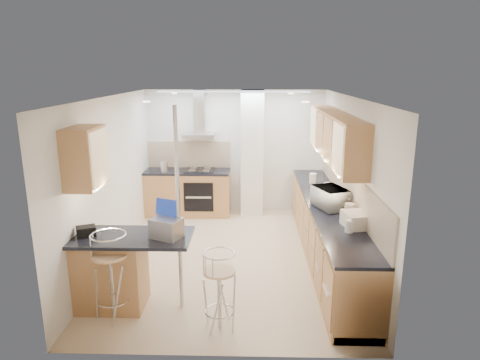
{
  "coord_description": "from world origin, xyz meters",
  "views": [
    {
      "loc": [
        0.32,
        -6.23,
        2.88
      ],
      "look_at": [
        0.16,
        0.2,
        1.22
      ],
      "focal_mm": 32.0,
      "sensor_mm": 36.0,
      "label": 1
    }
  ],
  "objects_px": {
    "bar_stool_near": "(112,276)",
    "bar_stool_end": "(219,291)",
    "bread_bin": "(356,220)",
    "microwave": "(331,198)",
    "laptop": "(166,228)"
  },
  "relations": [
    {
      "from": "bar_stool_near",
      "to": "bread_bin",
      "type": "relative_size",
      "value": 2.98
    },
    {
      "from": "bar_stool_near",
      "to": "bar_stool_end",
      "type": "distance_m",
      "value": 1.29
    },
    {
      "from": "bar_stool_near",
      "to": "bar_stool_end",
      "type": "relative_size",
      "value": 1.14
    },
    {
      "from": "laptop",
      "to": "bar_stool_near",
      "type": "xyz_separation_m",
      "value": [
        -0.62,
        -0.22,
        -0.52
      ]
    },
    {
      "from": "microwave",
      "to": "laptop",
      "type": "bearing_deg",
      "value": 98.74
    },
    {
      "from": "bar_stool_end",
      "to": "bar_stool_near",
      "type": "bearing_deg",
      "value": 135.93
    },
    {
      "from": "laptop",
      "to": "bread_bin",
      "type": "bearing_deg",
      "value": 34.74
    },
    {
      "from": "laptop",
      "to": "bar_stool_end",
      "type": "xyz_separation_m",
      "value": [
        0.65,
        -0.41,
        -0.59
      ]
    },
    {
      "from": "laptop",
      "to": "bar_stool_end",
      "type": "height_order",
      "value": "laptop"
    },
    {
      "from": "laptop",
      "to": "bar_stool_end",
      "type": "relative_size",
      "value": 0.37
    },
    {
      "from": "microwave",
      "to": "bar_stool_near",
      "type": "distance_m",
      "value": 3.19
    },
    {
      "from": "microwave",
      "to": "laptop",
      "type": "height_order",
      "value": "microwave"
    },
    {
      "from": "bar_stool_near",
      "to": "bread_bin",
      "type": "height_order",
      "value": "bread_bin"
    },
    {
      "from": "microwave",
      "to": "bar_stool_near",
      "type": "relative_size",
      "value": 0.51
    },
    {
      "from": "bread_bin",
      "to": "microwave",
      "type": "bearing_deg",
      "value": 92.3
    }
  ]
}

